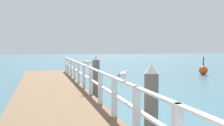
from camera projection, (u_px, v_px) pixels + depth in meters
name	position (u px, v px, depth m)	size (l,w,h in m)	color
pier_deck	(53.00, 100.00, 10.73)	(2.78, 19.81, 0.54)	brown
pier_railing	(87.00, 75.00, 11.00)	(0.12, 18.33, 0.97)	white
dock_piling_near	(151.00, 111.00, 5.69)	(0.29, 0.29, 1.92)	#6B6056
dock_piling_far	(96.00, 79.00, 11.27)	(0.29, 0.29, 1.92)	#6B6056
seagull_foreground	(123.00, 75.00, 6.22)	(0.35, 0.38, 0.21)	white
seagull_background	(87.00, 62.00, 10.85)	(0.46, 0.24, 0.21)	white
channel_buoy	(203.00, 70.00, 22.85)	(0.70, 0.70, 1.40)	#E54C19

